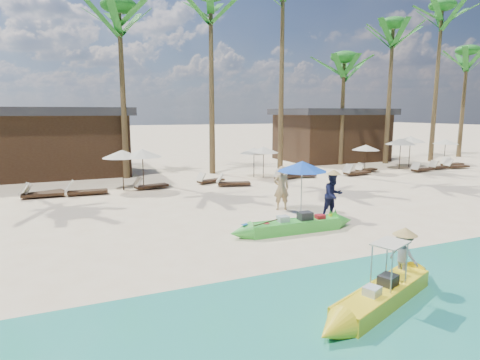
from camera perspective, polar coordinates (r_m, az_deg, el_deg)
name	(u,v)px	position (r m, az deg, el deg)	size (l,w,h in m)	color
ground	(292,236)	(13.32, 7.35, -7.90)	(240.00, 240.00, 0.00)	beige
wet_sand_strip	(411,301)	(9.65, 23.10, -15.59)	(240.00, 4.50, 0.01)	tan
green_canoe	(294,226)	(13.70, 7.74, -6.45)	(5.16, 0.76, 0.66)	green
yellow_canoe	(383,295)	(9.22, 19.66, -15.14)	(4.81, 2.15, 1.31)	yellow
tourist	(281,188)	(16.57, 5.90, -1.14)	(0.67, 0.44, 1.83)	tan
vendor_green	(333,195)	(15.75, 13.09, -2.09)	(0.84, 0.66, 1.73)	#15193B
vendor_yellow	(404,255)	(10.19, 22.24, -9.83)	(0.70, 0.40, 1.08)	gray
blue_umbrella	(302,166)	(15.88, 8.82, 1.95)	(1.96, 1.96, 2.11)	#99999E
lounger_3_right	(40,193)	(21.12, -26.62, -1.72)	(1.96, 0.62, 0.66)	#332315
resort_parasol_4	(122,154)	(21.47, -16.43, 3.57)	(2.03, 2.03, 2.09)	#332315
lounger_4_left	(42,192)	(21.55, -26.36, -1.54)	(1.86, 1.07, 0.60)	#332315
lounger_4_right	(85,191)	(20.94, -21.24, -1.44)	(1.98, 0.69, 0.66)	#332315
resort_parasol_5	(142,153)	(21.36, -13.71, 3.74)	(2.06, 2.06, 2.12)	#332315
lounger_5_left	(149,185)	(21.62, -12.79, -0.73)	(1.89, 0.91, 0.62)	#332315
resort_parasol_6	(254,151)	(24.80, 2.00, 4.19)	(1.79, 1.79, 1.84)	#332315
lounger_6_left	(209,180)	(22.87, -4.40, 0.01)	(1.79, 1.06, 0.58)	#332315
lounger_6_right	(232,182)	(21.92, -1.21, -0.34)	(1.94, 1.06, 0.63)	#332315
resort_parasol_7	(263,150)	(24.68, 3.36, 4.32)	(1.86, 1.86, 1.92)	#332315
lounger_7_left	(298,174)	(25.00, 8.30, 0.82)	(2.04, 1.06, 0.66)	#332315
lounger_7_right	(285,177)	(24.21, 6.40, 0.49)	(1.73, 0.96, 0.56)	#332315
resort_parasol_8	(366,147)	(28.03, 17.46, 4.44)	(1.82, 1.82, 1.87)	#332315
lounger_8_left	(356,172)	(26.71, 16.11, 1.11)	(2.05, 0.86, 0.68)	#332315
resort_parasol_9	(401,141)	(30.56, 21.90, 5.11)	(2.12, 2.12, 2.19)	#332315
lounger_9_left	(365,169)	(28.42, 17.41, 1.48)	(1.82, 0.89, 0.59)	#332315
lounger_9_right	(421,169)	(29.89, 24.35, 1.45)	(1.88, 0.82, 0.62)	#332315
resort_parasol_10	(411,139)	(32.19, 23.09, 5.38)	(2.21, 2.21, 2.28)	#332315
lounger_10_left	(439,167)	(31.67, 26.41, 1.71)	(1.81, 0.71, 0.60)	#332315
lounger_10_right	(455,166)	(32.73, 28.30, 1.81)	(1.94, 0.81, 0.64)	#332315
resort_parasol_11	(446,142)	(35.33, 27.20, 4.88)	(1.88, 1.88, 1.94)	#332315
lounger_11_left	(451,164)	(33.77, 27.84, 2.07)	(2.01, 0.73, 0.67)	#332315
palm_3	(120,33)	(25.81, -16.70, 19.44)	(2.08, 2.08, 10.52)	brown
palm_4	(211,24)	(26.96, -4.18, 21.25)	(2.08, 2.08, 11.70)	brown
palm_5	(283,11)	(29.69, 6.09, 22.82)	(2.08, 2.08, 13.60)	brown
palm_6	(344,71)	(32.10, 14.57, 14.76)	(2.08, 2.08, 8.51)	brown
palm_7	(392,46)	(34.09, 20.83, 17.42)	(2.08, 2.08, 11.08)	brown
palm_8	(440,33)	(37.24, 26.61, 18.18)	(2.08, 2.08, 12.70)	brown
palm_9	(467,66)	(41.81, 29.53, 13.95)	(2.08, 2.08, 9.82)	brown
pavilion_west	(43,141)	(28.53, -26.17, 4.99)	(10.80, 6.60, 4.30)	#332315
pavilion_east	(331,134)	(35.09, 12.77, 6.41)	(8.80, 6.60, 4.30)	#332315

